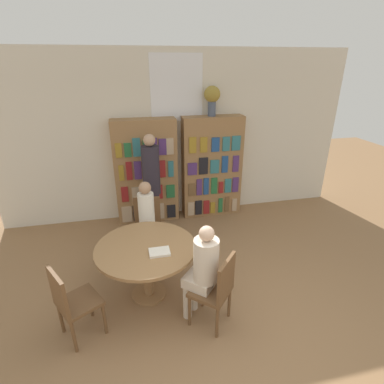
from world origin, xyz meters
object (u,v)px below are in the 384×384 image
at_px(bookshelf_left, 146,172).
at_px(seated_reader_left, 147,219).
at_px(reading_table, 146,255).
at_px(chair_far_side, 217,288).
at_px(bookshelf_right, 212,167).
at_px(librarian_standing, 151,175).
at_px(flower_vase, 212,97).
at_px(seated_reader_right, 202,268).
at_px(chair_near_camera, 71,300).
at_px(chair_left_side, 148,224).

bearing_deg(bookshelf_left, seated_reader_left, -94.76).
distance_m(reading_table, chair_far_side, 0.95).
bearing_deg(bookshelf_left, bookshelf_right, 0.01).
bearing_deg(reading_table, bookshelf_right, 55.66).
height_order(seated_reader_left, librarian_standing, librarian_standing).
distance_m(bookshelf_left, seated_reader_left, 1.33).
relative_size(flower_vase, chair_far_side, 0.56).
xyz_separation_m(bookshelf_right, seated_reader_right, (-0.83, -2.57, -0.23)).
distance_m(chair_near_camera, chair_left_side, 1.69).
bearing_deg(seated_reader_left, reading_table, 90.00).
distance_m(chair_near_camera, seated_reader_right, 1.40).
xyz_separation_m(reading_table, seated_reader_right, (0.57, -0.51, 0.09)).
height_order(bookshelf_right, flower_vase, flower_vase).
bearing_deg(chair_far_side, flower_vase, 27.50).
xyz_separation_m(bookshelf_left, flower_vase, (1.20, 0.01, 1.27)).
bearing_deg(seated_reader_left, bookshelf_right, -130.15).
bearing_deg(librarian_standing, chair_far_side, -77.74).
bearing_deg(flower_vase, bookshelf_left, -179.76).
bearing_deg(bookshelf_right, flower_vase, 170.01).
bearing_deg(reading_table, librarian_standing, 81.48).
bearing_deg(chair_left_side, bookshelf_right, -134.15).
bearing_deg(bookshelf_right, chair_far_side, -104.57).
xyz_separation_m(chair_near_camera, seated_reader_right, (1.39, -0.03, 0.20)).
height_order(flower_vase, seated_reader_left, flower_vase).
relative_size(chair_near_camera, chair_left_side, 1.00).
bearing_deg(flower_vase, reading_table, -123.76).
distance_m(reading_table, chair_left_side, 0.95).
bearing_deg(bookshelf_right, seated_reader_right, -107.97).
height_order(reading_table, chair_left_side, chair_left_side).
relative_size(seated_reader_left, librarian_standing, 0.72).
bearing_deg(chair_far_side, librarian_standing, 53.77).
xyz_separation_m(reading_table, chair_far_side, (0.71, -0.63, -0.11)).
xyz_separation_m(flower_vase, seated_reader_left, (-1.31, -1.31, -1.52)).
bearing_deg(librarian_standing, chair_near_camera, -117.22).
distance_m(bookshelf_left, chair_far_side, 2.77).
bearing_deg(flower_vase, bookshelf_right, -9.99).
height_order(bookshelf_left, seated_reader_right, bookshelf_left).
xyz_separation_m(bookshelf_right, chair_far_side, (-0.70, -2.69, -0.43)).
xyz_separation_m(bookshelf_left, chair_far_side, (0.53, -2.69, -0.43)).
relative_size(bookshelf_right, seated_reader_right, 1.53).
height_order(flower_vase, reading_table, flower_vase).
bearing_deg(chair_far_side, seated_reader_left, 66.20).
bearing_deg(seated_reader_left, chair_left_side, -90.00).
relative_size(reading_table, chair_left_side, 1.35).
bearing_deg(seated_reader_right, chair_far_side, -90.00).
bearing_deg(seated_reader_right, flower_vase, 24.11).
distance_m(chair_far_side, librarian_standing, 2.30).
distance_m(flower_vase, seated_reader_left, 2.39).
bearing_deg(bookshelf_right, bookshelf_left, -179.99).
relative_size(chair_near_camera, seated_reader_left, 0.72).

